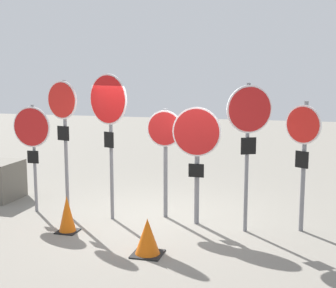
{
  "coord_description": "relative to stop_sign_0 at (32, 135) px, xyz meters",
  "views": [
    {
      "loc": [
        2.41,
        -8.05,
        2.71
      ],
      "look_at": [
        0.23,
        0.0,
        1.45
      ],
      "focal_mm": 50.0,
      "sensor_mm": 36.0,
      "label": 1
    }
  ],
  "objects": [
    {
      "name": "stop_sign_3",
      "position": [
        2.58,
        0.32,
        -0.09
      ],
      "size": [
        0.68,
        0.13,
        2.07
      ],
      "rotation": [
        0.0,
        0.0,
        0.0
      ],
      "color": "slate",
      "rests_on": "ground"
    },
    {
      "name": "stop_sign_2",
      "position": [
        1.62,
        -0.05,
        0.48
      ],
      "size": [
        0.86,
        0.39,
        2.71
      ],
      "rotation": [
        0.0,
        0.0,
        -0.4
      ],
      "color": "slate",
      "rests_on": "ground"
    },
    {
      "name": "traffic_cone_1",
      "position": [
        1.17,
        -0.91,
        -1.22
      ],
      "size": [
        0.35,
        0.35,
        0.64
      ],
      "color": "black",
      "rests_on": "ground"
    },
    {
      "name": "storage_crate",
      "position": [
        -1.23,
        0.67,
        -1.13
      ],
      "size": [
        0.71,
        0.94,
        0.83
      ],
      "color": "#605B51",
      "rests_on": "ground"
    },
    {
      "name": "stop_sign_4",
      "position": [
        3.23,
        0.07,
        -0.07
      ],
      "size": [
        0.88,
        0.14,
        2.14
      ],
      "rotation": [
        0.0,
        0.0,
        0.0
      ],
      "color": "slate",
      "rests_on": "ground"
    },
    {
      "name": "stop_sign_5",
      "position": [
        4.15,
        -0.11,
        0.33
      ],
      "size": [
        0.72,
        0.41,
        2.56
      ],
      "rotation": [
        0.0,
        0.0,
        0.5
      ],
      "color": "slate",
      "rests_on": "ground"
    },
    {
      "name": "stop_sign_0",
      "position": [
        0.0,
        0.0,
        0.0
      ],
      "size": [
        0.79,
        0.12,
        2.13
      ],
      "rotation": [
        0.0,
        0.0,
        -0.01
      ],
      "color": "slate",
      "rests_on": "ground"
    },
    {
      "name": "stop_sign_1",
      "position": [
        0.73,
        -0.11,
        0.36
      ],
      "size": [
        0.69,
        0.23,
        2.6
      ],
      "rotation": [
        0.0,
        0.0,
        -0.28
      ],
      "color": "slate",
      "rests_on": "ground"
    },
    {
      "name": "traffic_cone_0",
      "position": [
        2.82,
        -1.53,
        -1.26
      ],
      "size": [
        0.45,
        0.45,
        0.57
      ],
      "color": "black",
      "rests_on": "ground"
    },
    {
      "name": "stop_sign_6",
      "position": [
        5.04,
        0.17,
        0.01
      ],
      "size": [
        0.58,
        0.36,
        2.26
      ],
      "rotation": [
        0.0,
        0.0,
        -0.55
      ],
      "color": "slate",
      "rests_on": "ground"
    },
    {
      "name": "ground_plane",
      "position": [
        2.47,
        0.09,
        -1.54
      ],
      "size": [
        40.0,
        40.0,
        0.0
      ],
      "primitive_type": "plane",
      "color": "gray"
    }
  ]
}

